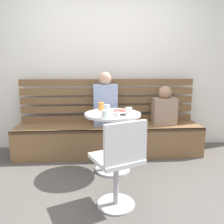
% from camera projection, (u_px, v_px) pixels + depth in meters
% --- Properties ---
extents(ground, '(8.00, 8.00, 0.00)m').
position_uv_depth(ground, '(116.00, 198.00, 2.32)').
color(ground, '#514C47').
extents(back_wall, '(5.20, 0.10, 2.90)m').
position_uv_depth(back_wall, '(107.00, 56.00, 3.64)').
color(back_wall, white).
rests_on(back_wall, ground).
extents(booth_bench, '(2.70, 0.52, 0.44)m').
position_uv_depth(booth_bench, '(109.00, 140.00, 3.45)').
color(booth_bench, brown).
rests_on(booth_bench, ground).
extents(booth_backrest, '(2.65, 0.04, 0.66)m').
position_uv_depth(booth_backrest, '(108.00, 100.00, 3.58)').
color(booth_backrest, brown).
rests_on(booth_backrest, booth_bench).
extents(cafe_table, '(0.68, 0.68, 0.74)m').
position_uv_depth(cafe_table, '(113.00, 131.00, 2.85)').
color(cafe_table, '#ADADB2').
rests_on(cafe_table, ground).
extents(white_chair, '(0.52, 0.52, 0.85)m').
position_uv_depth(white_chair, '(119.00, 161.00, 2.07)').
color(white_chair, '#ADADB2').
rests_on(white_chair, ground).
extents(person_adult, '(0.34, 0.22, 0.78)m').
position_uv_depth(person_adult, '(105.00, 102.00, 3.36)').
color(person_adult, '#8C9EC6').
rests_on(person_adult, booth_bench).
extents(person_child_left, '(0.34, 0.22, 0.58)m').
position_uv_depth(person_child_left, '(164.00, 108.00, 3.44)').
color(person_child_left, '#9E7F6B').
rests_on(person_child_left, booth_bench).
extents(cup_espresso_small, '(0.06, 0.06, 0.05)m').
position_uv_depth(cup_espresso_small, '(117.00, 115.00, 2.59)').
color(cup_espresso_small, silver).
rests_on(cup_espresso_small, cafe_table).
extents(cup_tumbler_orange, '(0.07, 0.07, 0.10)m').
position_uv_depth(cup_tumbler_orange, '(101.00, 106.00, 2.98)').
color(cup_tumbler_orange, orange).
rests_on(cup_tumbler_orange, cafe_table).
extents(cup_glass_tall, '(0.07, 0.07, 0.12)m').
position_uv_depth(cup_glass_tall, '(107.00, 110.00, 2.70)').
color(cup_glass_tall, silver).
rests_on(cup_glass_tall, cafe_table).
extents(cup_glass_short, '(0.08, 0.08, 0.08)m').
position_uv_depth(cup_glass_short, '(105.00, 114.00, 2.56)').
color(cup_glass_short, silver).
rests_on(cup_glass_short, cafe_table).
extents(cup_ceramic_white, '(0.08, 0.08, 0.07)m').
position_uv_depth(cup_ceramic_white, '(129.00, 110.00, 2.79)').
color(cup_ceramic_white, white).
rests_on(cup_ceramic_white, cafe_table).
extents(plate_small, '(0.17, 0.17, 0.01)m').
position_uv_depth(plate_small, '(120.00, 110.00, 2.94)').
color(plate_small, '#DB4C42').
rests_on(plate_small, cafe_table).
extents(phone_on_table, '(0.15, 0.11, 0.01)m').
position_uv_depth(phone_on_table, '(120.00, 115.00, 2.70)').
color(phone_on_table, black).
rests_on(phone_on_table, cafe_table).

